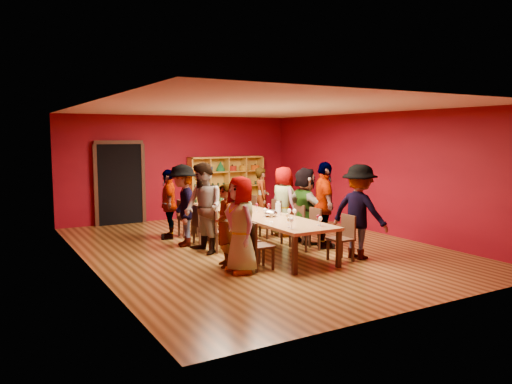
% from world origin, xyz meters
% --- Properties ---
extents(room_shell, '(7.10, 9.10, 3.04)m').
position_xyz_m(room_shell, '(0.00, 0.00, 1.50)').
color(room_shell, '#553516').
rests_on(room_shell, ground).
extents(tasting_table, '(1.10, 4.50, 0.75)m').
position_xyz_m(tasting_table, '(0.00, 0.00, 0.70)').
color(tasting_table, '#AE7848').
rests_on(tasting_table, ground).
extents(doorway, '(1.40, 0.17, 2.30)m').
position_xyz_m(doorway, '(-1.80, 4.43, 1.12)').
color(doorway, black).
rests_on(doorway, ground).
extents(shelving_unit, '(2.40, 0.40, 1.80)m').
position_xyz_m(shelving_unit, '(1.40, 4.32, 0.98)').
color(shelving_unit, gold).
rests_on(shelving_unit, ground).
extents(chair_person_left_0, '(0.42, 0.42, 0.89)m').
position_xyz_m(chair_person_left_0, '(-0.91, -1.56, 0.50)').
color(chair_person_left_0, black).
rests_on(chair_person_left_0, ground).
extents(person_left_0, '(0.47, 0.85, 1.72)m').
position_xyz_m(person_left_0, '(-1.23, -1.56, 0.86)').
color(person_left_0, '#48484D').
rests_on(person_left_0, ground).
extents(chair_person_left_1, '(0.42, 0.42, 0.89)m').
position_xyz_m(chair_person_left_1, '(-0.91, -1.05, 0.50)').
color(chair_person_left_1, black).
rests_on(chair_person_left_1, ground).
extents(person_left_1, '(0.52, 0.64, 1.55)m').
position_xyz_m(person_left_1, '(-1.29, -1.05, 0.77)').
color(person_left_1, '#15183C').
rests_on(person_left_1, ground).
extents(chair_person_left_2, '(0.42, 0.42, 0.89)m').
position_xyz_m(chair_person_left_2, '(-0.91, 0.10, 0.50)').
color(chair_person_left_2, black).
rests_on(chair_person_left_2, ground).
extents(person_left_2, '(0.60, 0.97, 1.88)m').
position_xyz_m(person_left_2, '(-1.21, 0.10, 0.94)').
color(person_left_2, '#161F3D').
rests_on(person_left_2, ground).
extents(chair_person_left_3, '(0.42, 0.42, 0.89)m').
position_xyz_m(chair_person_left_3, '(-0.91, 0.97, 0.50)').
color(chair_person_left_3, black).
rests_on(chair_person_left_3, ground).
extents(person_left_3, '(0.74, 1.25, 1.81)m').
position_xyz_m(person_left_3, '(-1.32, 0.97, 0.90)').
color(person_left_3, '#151D3B').
rests_on(person_left_3, ground).
extents(chair_person_left_4, '(0.42, 0.42, 0.89)m').
position_xyz_m(chair_person_left_4, '(-0.91, 1.90, 0.50)').
color(chair_person_left_4, black).
rests_on(chair_person_left_4, ground).
extents(person_left_4, '(0.73, 1.05, 1.64)m').
position_xyz_m(person_left_4, '(-1.31, 1.90, 0.82)').
color(person_left_4, white).
rests_on(person_left_4, ground).
extents(chair_person_right_0, '(0.42, 0.42, 0.89)m').
position_xyz_m(chair_person_right_0, '(0.91, -1.81, 0.50)').
color(chair_person_right_0, black).
rests_on(chair_person_right_0, ground).
extents(person_right_0, '(0.83, 1.30, 1.87)m').
position_xyz_m(person_right_0, '(1.29, -1.81, 0.93)').
color(person_right_0, silver).
rests_on(person_right_0, ground).
extents(chair_person_right_1, '(0.42, 0.42, 0.89)m').
position_xyz_m(chair_person_right_1, '(0.91, -0.73, 0.50)').
color(chair_person_right_1, black).
rests_on(chair_person_right_1, ground).
extents(person_right_1, '(0.89, 1.20, 1.87)m').
position_xyz_m(person_right_1, '(1.25, -0.73, 0.94)').
color(person_right_1, '#4E4F53').
rests_on(person_right_1, ground).
extents(chair_person_right_2, '(0.42, 0.42, 0.89)m').
position_xyz_m(chair_person_right_2, '(0.91, -0.14, 0.50)').
color(chair_person_right_2, black).
rests_on(chair_person_right_2, ground).
extents(person_right_2, '(0.61, 1.63, 1.72)m').
position_xyz_m(person_right_2, '(1.18, -0.14, 0.86)').
color(person_right_2, pink).
rests_on(person_right_2, ground).
extents(chair_person_right_3, '(0.42, 0.42, 0.89)m').
position_xyz_m(chair_person_right_3, '(0.91, 0.83, 0.50)').
color(chair_person_right_3, black).
rests_on(chair_person_right_3, ground).
extents(person_right_3, '(0.49, 0.84, 1.68)m').
position_xyz_m(person_right_3, '(1.22, 0.83, 0.84)').
color(person_right_3, silver).
rests_on(person_right_3, ground).
extents(chair_person_right_4, '(0.42, 0.42, 0.89)m').
position_xyz_m(chair_person_right_4, '(0.91, 2.00, 0.50)').
color(chair_person_right_4, black).
rests_on(chair_person_right_4, ground).
extents(person_right_4, '(0.63, 0.71, 1.60)m').
position_xyz_m(person_right_4, '(1.30, 2.00, 0.80)').
color(person_right_4, silver).
rests_on(person_right_4, ground).
extents(wine_glass_0, '(0.08, 0.08, 0.19)m').
position_xyz_m(wine_glass_0, '(-0.05, -1.27, 0.89)').
color(wine_glass_0, white).
rests_on(wine_glass_0, tasting_table).
extents(wine_glass_1, '(0.07, 0.07, 0.18)m').
position_xyz_m(wine_glass_1, '(-0.31, -0.01, 0.88)').
color(wine_glass_1, white).
rests_on(wine_glass_1, tasting_table).
extents(wine_glass_2, '(0.08, 0.08, 0.19)m').
position_xyz_m(wine_glass_2, '(0.30, -0.81, 0.89)').
color(wine_glass_2, white).
rests_on(wine_glass_2, tasting_table).
extents(wine_glass_3, '(0.08, 0.08, 0.19)m').
position_xyz_m(wine_glass_3, '(-0.29, -1.07, 0.89)').
color(wine_glass_3, white).
rests_on(wine_glass_3, tasting_table).
extents(wine_glass_4, '(0.08, 0.08, 0.20)m').
position_xyz_m(wine_glass_4, '(0.29, -1.80, 0.90)').
color(wine_glass_4, white).
rests_on(wine_glass_4, tasting_table).
extents(wine_glass_5, '(0.08, 0.08, 0.20)m').
position_xyz_m(wine_glass_5, '(0.35, -0.92, 0.89)').
color(wine_glass_5, white).
rests_on(wine_glass_5, tasting_table).
extents(wine_glass_6, '(0.08, 0.08, 0.19)m').
position_xyz_m(wine_glass_6, '(0.34, 1.04, 0.89)').
color(wine_glass_6, white).
rests_on(wine_glass_6, tasting_table).
extents(wine_glass_7, '(0.08, 0.08, 0.21)m').
position_xyz_m(wine_glass_7, '(-0.14, 1.28, 0.90)').
color(wine_glass_7, white).
rests_on(wine_glass_7, tasting_table).
extents(wine_glass_8, '(0.07, 0.07, 0.19)m').
position_xyz_m(wine_glass_8, '(0.36, 1.88, 0.88)').
color(wine_glass_8, white).
rests_on(wine_glass_8, tasting_table).
extents(wine_glass_9, '(0.09, 0.09, 0.22)m').
position_xyz_m(wine_glass_9, '(-0.27, 1.85, 0.91)').
color(wine_glass_9, white).
rests_on(wine_glass_9, tasting_table).
extents(wine_glass_10, '(0.08, 0.08, 0.19)m').
position_xyz_m(wine_glass_10, '(-0.30, -1.70, 0.89)').
color(wine_glass_10, white).
rests_on(wine_glass_10, tasting_table).
extents(wine_glass_11, '(0.08, 0.08, 0.19)m').
position_xyz_m(wine_glass_11, '(0.35, 0.08, 0.89)').
color(wine_glass_11, white).
rests_on(wine_glass_11, tasting_table).
extents(wine_glass_12, '(0.08, 0.08, 0.19)m').
position_xyz_m(wine_glass_12, '(-0.11, -0.51, 0.89)').
color(wine_glass_12, white).
rests_on(wine_glass_12, tasting_table).
extents(wine_glass_13, '(0.08, 0.08, 0.21)m').
position_xyz_m(wine_glass_13, '(-0.34, -1.84, 0.90)').
color(wine_glass_13, white).
rests_on(wine_glass_13, tasting_table).
extents(wine_glass_14, '(0.08, 0.08, 0.20)m').
position_xyz_m(wine_glass_14, '(-0.37, 0.77, 0.89)').
color(wine_glass_14, white).
rests_on(wine_glass_14, tasting_table).
extents(wine_glass_15, '(0.07, 0.07, 0.18)m').
position_xyz_m(wine_glass_15, '(0.27, -1.89, 0.88)').
color(wine_glass_15, white).
rests_on(wine_glass_15, tasting_table).
extents(wine_glass_16, '(0.08, 0.08, 0.21)m').
position_xyz_m(wine_glass_16, '(-0.34, 1.61, 0.90)').
color(wine_glass_16, white).
rests_on(wine_glass_16, tasting_table).
extents(wine_glass_17, '(0.07, 0.07, 0.18)m').
position_xyz_m(wine_glass_17, '(0.17, 0.31, 0.88)').
color(wine_glass_17, white).
rests_on(wine_glass_17, tasting_table).
extents(spittoon_bowl, '(0.29, 0.29, 0.16)m').
position_xyz_m(spittoon_bowl, '(0.05, -0.48, 0.82)').
color(spittoon_bowl, silver).
rests_on(spittoon_bowl, tasting_table).
extents(carafe_a, '(0.11, 0.11, 0.26)m').
position_xyz_m(carafe_a, '(-0.23, 0.26, 0.87)').
color(carafe_a, white).
rests_on(carafe_a, tasting_table).
extents(carafe_b, '(0.14, 0.14, 0.29)m').
position_xyz_m(carafe_b, '(0.32, -0.35, 0.88)').
color(carafe_b, white).
rests_on(carafe_b, tasting_table).
extents(wine_bottle, '(0.10, 0.10, 0.30)m').
position_xyz_m(wine_bottle, '(0.04, 1.86, 0.86)').
color(wine_bottle, '#133518').
rests_on(wine_bottle, tasting_table).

